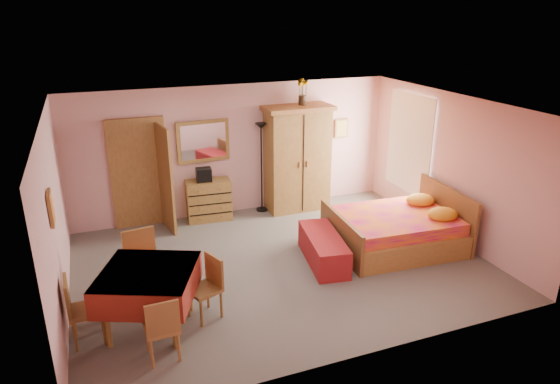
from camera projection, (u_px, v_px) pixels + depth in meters
name	position (u px, v px, depth m)	size (l,w,h in m)	color
floor	(281.00, 264.00, 8.22)	(6.50, 6.50, 0.00)	slate
ceiling	(281.00, 107.00, 7.32)	(6.50, 6.50, 0.00)	brown
wall_back	(235.00, 150.00, 9.95)	(6.50, 0.10, 2.60)	#D59A9A
wall_front	(362.00, 261.00, 5.58)	(6.50, 0.10, 2.60)	#D59A9A
wall_left	(55.00, 220.00, 6.66)	(0.10, 5.00, 2.60)	#D59A9A
wall_right	(451.00, 167.00, 8.87)	(0.10, 5.00, 2.60)	#D59A9A
doorway	(139.00, 174.00, 9.38)	(1.06, 0.12, 2.15)	#9E6B35
window	(410.00, 143.00, 9.86)	(0.08, 1.40, 1.95)	white
picture_left	(51.00, 208.00, 6.01)	(0.04, 0.32, 0.42)	orange
picture_back	(341.00, 128.00, 10.64)	(0.30, 0.04, 0.40)	#D8BF59
chest_of_drawers	(209.00, 200.00, 9.83)	(0.86, 0.43, 0.81)	olive
wall_mirror	(203.00, 141.00, 9.61)	(1.04, 0.05, 0.82)	white
stereo	(204.00, 175.00, 9.61)	(0.29, 0.21, 0.27)	black
floor_lamp	(261.00, 168.00, 10.09)	(0.24, 0.24, 1.84)	black
wardrobe	(297.00, 159.00, 10.15)	(1.38, 0.71, 2.16)	olive
sunflower_vase	(302.00, 92.00, 9.78)	(0.21, 0.21, 0.52)	yellow
bed	(395.00, 220.00, 8.66)	(2.15, 1.69, 1.00)	#C2135F
bench	(323.00, 249.00, 8.22)	(0.52, 1.41, 0.47)	maroon
dining_table	(150.00, 299.00, 6.45)	(1.16, 1.16, 0.85)	maroon
chair_south	(161.00, 327.00, 5.89)	(0.39, 0.39, 0.86)	#AE723B
chair_north	(145.00, 267.00, 7.08)	(0.46, 0.46, 1.02)	#956132
chair_west	(86.00, 309.00, 6.18)	(0.42, 0.42, 0.92)	brown
chair_east	(204.00, 289.00, 6.67)	(0.39, 0.39, 0.87)	olive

